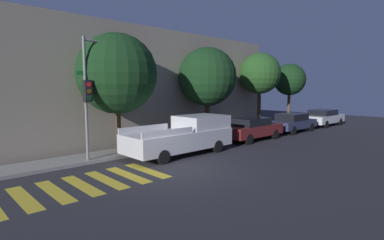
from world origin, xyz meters
The scene contains 13 objects.
ground_plane centered at (0.00, 0.00, 0.00)m, with size 60.00×60.00×0.00m, color #28282D.
sidewalk centered at (0.00, 4.04, 0.07)m, with size 26.00×1.68×0.14m, color gray.
building_row centered at (0.00, 8.28, 3.28)m, with size 26.00×6.00×6.56m, color gray.
crosswalk centered at (-3.40, 0.80, 0.00)m, with size 5.60×2.60×0.00m.
traffic_light_pole centered at (-1.62, 3.37, 3.44)m, with size 2.13×0.56×5.28m.
pickup_truck centered at (2.26, 2.10, 0.89)m, with size 5.45×2.08×1.79m.
sedan_near_corner centered at (7.75, 2.10, 0.72)m, with size 4.37×1.77×1.37m.
sedan_middle centered at (12.75, 2.10, 0.71)m, with size 4.23×1.75×1.34m.
sedan_far_end centered at (17.95, 2.10, 0.72)m, with size 4.55×1.85×1.36m.
tree_near_corner centered at (-0.19, 4.06, 3.83)m, with size 3.75×3.75×5.71m.
tree_midblock centered at (5.88, 4.06, 3.84)m, with size 3.54×3.54×5.62m.
tree_far_end centered at (11.39, 4.06, 4.22)m, with size 2.99×2.99×5.73m.
tree_behind_truck centered at (15.71, 4.06, 3.84)m, with size 2.60×2.60×5.17m.
Camera 1 is at (-7.28, -8.63, 3.18)m, focal length 28.00 mm.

